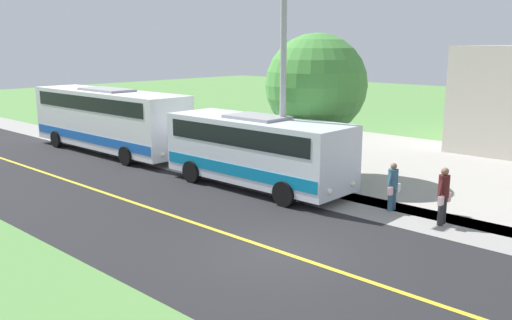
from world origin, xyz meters
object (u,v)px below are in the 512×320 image
(shuttle_bus_front, at_px, (257,148))
(tree_curbside, at_px, (316,85))
(street_light_pole, at_px, (281,65))
(pedestrian_with_bags, at_px, (443,194))
(pedestrian_waiting, at_px, (393,185))
(transit_bus_rear, at_px, (108,118))

(shuttle_bus_front, height_order, tree_curbside, tree_curbside)
(shuttle_bus_front, distance_m, tree_curbside, 3.73)
(street_light_pole, bearing_deg, pedestrian_with_bags, 92.51)
(shuttle_bus_front, height_order, pedestrian_waiting, shuttle_bus_front)
(pedestrian_waiting, xyz_separation_m, tree_curbside, (-1.94, -4.73, 3.01))
(transit_bus_rear, height_order, pedestrian_with_bags, transit_bus_rear)
(transit_bus_rear, xyz_separation_m, street_light_pole, (-0.36, 11.33, 2.97))
(pedestrian_with_bags, height_order, tree_curbside, tree_curbside)
(transit_bus_rear, bearing_deg, street_light_pole, 91.80)
(transit_bus_rear, relative_size, pedestrian_with_bags, 5.89)
(transit_bus_rear, bearing_deg, pedestrian_waiting, 93.35)
(tree_curbside, bearing_deg, pedestrian_waiting, 67.63)
(shuttle_bus_front, xyz_separation_m, transit_bus_rear, (0.03, -10.41, 0.25))
(shuttle_bus_front, height_order, street_light_pole, street_light_pole)
(transit_bus_rear, height_order, street_light_pole, street_light_pole)
(street_light_pole, bearing_deg, tree_curbside, -174.45)
(shuttle_bus_front, distance_m, transit_bus_rear, 10.41)
(pedestrian_with_bags, distance_m, pedestrian_waiting, 1.91)
(shuttle_bus_front, height_order, pedestrian_with_bags, shuttle_bus_front)
(pedestrian_waiting, height_order, street_light_pole, street_light_pole)
(pedestrian_waiting, relative_size, street_light_pole, 0.19)
(pedestrian_waiting, xyz_separation_m, street_light_pole, (0.57, -4.48, 3.90))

